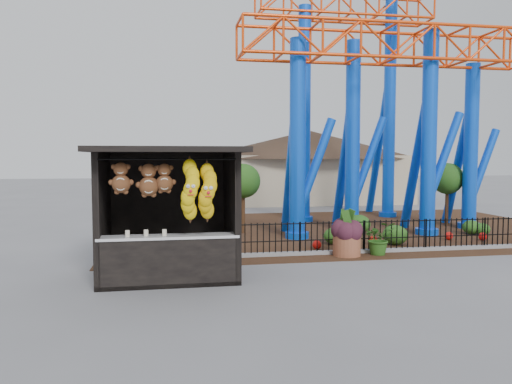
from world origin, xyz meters
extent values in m
plane|color=slate|center=(0.00, 0.00, 0.00)|extent=(120.00, 120.00, 0.00)
cube|color=#331E11|center=(4.00, 8.00, 0.01)|extent=(18.00, 12.00, 0.02)
cube|color=gray|center=(4.00, 3.00, 0.06)|extent=(18.00, 0.18, 0.12)
cube|color=black|center=(-3.00, 1.20, 0.05)|extent=(3.20, 2.60, 0.10)
cube|color=black|center=(-3.00, 2.44, 1.50)|extent=(3.20, 0.12, 3.00)
cube|color=black|center=(-4.54, 1.20, 1.50)|extent=(0.12, 2.60, 3.00)
cube|color=black|center=(-1.46, 1.20, 1.50)|extent=(0.12, 2.60, 3.00)
cube|color=black|center=(-3.00, 0.95, 3.06)|extent=(3.50, 3.40, 0.12)
cube|color=black|center=(-4.53, -0.03, 1.50)|extent=(0.14, 0.14, 3.00)
cube|color=black|center=(-1.47, -0.03, 1.50)|extent=(0.14, 0.14, 3.00)
cube|color=black|center=(-3.00, 0.15, 0.55)|extent=(3.00, 0.50, 1.10)
cube|color=silver|center=(-3.00, 0.15, 1.12)|extent=(3.10, 0.55, 0.06)
cylinder|color=black|center=(-3.00, -0.25, 2.85)|extent=(2.90, 0.04, 0.04)
cylinder|color=blue|center=(1.50, 6.00, 3.50)|extent=(0.56, 0.56, 7.00)
cylinder|color=blue|center=(1.50, 6.00, 0.12)|extent=(0.84, 0.84, 0.24)
cylinder|color=blue|center=(4.00, 7.20, 3.65)|extent=(0.56, 0.56, 7.30)
cylinder|color=blue|center=(4.00, 7.20, 0.12)|extent=(0.84, 0.84, 0.24)
cylinder|color=blue|center=(6.50, 6.00, 3.75)|extent=(0.56, 0.56, 7.50)
cylinder|color=blue|center=(6.50, 6.00, 0.12)|extent=(0.84, 0.84, 0.24)
cylinder|color=blue|center=(9.00, 7.20, 3.30)|extent=(0.56, 0.56, 6.60)
cylinder|color=blue|center=(9.00, 7.20, 0.12)|extent=(0.84, 0.84, 0.24)
cylinder|color=blue|center=(3.00, 10.50, 4.75)|extent=(0.56, 0.56, 9.50)
cylinder|color=blue|center=(3.00, 10.50, 0.12)|extent=(0.84, 0.84, 0.24)
cylinder|color=blue|center=(7.50, 11.50, 5.25)|extent=(0.56, 0.56, 10.50)
cylinder|color=blue|center=(7.50, 11.50, 0.12)|extent=(0.84, 0.84, 0.24)
cylinder|color=blue|center=(1.50, 6.90, 2.62)|extent=(0.36, 2.21, 5.85)
cylinder|color=blue|center=(2.20, 6.30, 2.45)|extent=(1.62, 0.32, 3.73)
cylinder|color=blue|center=(4.00, 8.10, 2.74)|extent=(0.36, 2.29, 6.10)
cylinder|color=blue|center=(4.70, 7.50, 2.55)|extent=(1.67, 0.32, 3.88)
cylinder|color=blue|center=(6.50, 6.90, 2.81)|extent=(0.36, 2.34, 6.26)
cylinder|color=blue|center=(7.20, 6.30, 2.62)|extent=(1.71, 0.32, 3.99)
cylinder|color=blue|center=(9.00, 8.10, 2.47)|extent=(0.36, 2.10, 5.53)
cylinder|color=blue|center=(9.70, 7.50, 2.31)|extent=(1.54, 0.32, 3.52)
cylinder|color=#955136|center=(2.13, 2.70, 0.32)|extent=(0.97, 0.97, 0.65)
ellipsoid|color=#381622|center=(2.13, 2.70, 0.97)|extent=(0.70, 0.70, 0.64)
imported|color=#2F5C1B|center=(3.13, 2.70, 0.50)|extent=(0.91, 0.79, 1.00)
ellipsoid|color=#244F17|center=(2.39, 4.57, 0.29)|extent=(0.69, 0.69, 0.55)
ellipsoid|color=#244F17|center=(4.33, 4.12, 0.34)|extent=(0.82, 0.82, 0.65)
ellipsoid|color=#244F17|center=(8.16, 5.74, 0.28)|extent=(0.66, 0.66, 0.53)
ellipsoid|color=#244F17|center=(4.08, 6.66, 0.37)|extent=(0.88, 0.88, 0.71)
ellipsoid|color=#244F17|center=(8.42, 5.47, 0.24)|extent=(0.56, 0.56, 0.45)
sphere|color=red|center=(1.57, 3.82, 0.16)|extent=(0.28, 0.28, 0.28)
sphere|color=red|center=(3.63, 4.30, 0.16)|extent=(0.28, 0.28, 0.28)
sphere|color=red|center=(6.62, 4.70, 0.16)|extent=(0.28, 0.28, 0.28)
sphere|color=red|center=(7.70, 4.39, 0.16)|extent=(0.28, 0.28, 0.28)
cube|color=#BFAD8C|center=(6.00, 20.00, 1.50)|extent=(12.00, 6.00, 3.00)
cone|color=#332319|center=(6.00, 20.00, 3.90)|extent=(15.00, 15.00, 1.80)
camera|label=1|loc=(-3.03, -11.04, 2.89)|focal=35.00mm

